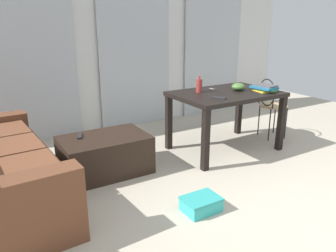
# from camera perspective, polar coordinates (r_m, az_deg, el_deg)

# --- Properties ---
(ground_plane) EXTENTS (8.22, 8.22, 0.00)m
(ground_plane) POSITION_cam_1_polar(r_m,az_deg,el_deg) (3.74, 8.69, -7.62)
(ground_plane) COLOR #B2A893
(wall_back) EXTENTS (5.78, 0.10, 2.48)m
(wall_back) POSITION_cam_1_polar(r_m,az_deg,el_deg) (5.18, -6.10, 13.77)
(wall_back) COLOR silver
(wall_back) RESTS_ON ground
(curtains) EXTENTS (4.11, 0.03, 2.21)m
(curtains) POSITION_cam_1_polar(r_m,az_deg,el_deg) (5.12, -5.64, 12.24)
(curtains) COLOR #B2B7BC
(curtains) RESTS_ON ground
(coffee_table) EXTENTS (0.91, 0.60, 0.41)m
(coffee_table) POSITION_cam_1_polar(r_m,az_deg,el_deg) (3.65, -10.76, -4.86)
(coffee_table) COLOR black
(coffee_table) RESTS_ON ground
(craft_table) EXTENTS (1.28, 0.86, 0.75)m
(craft_table) POSITION_cam_1_polar(r_m,az_deg,el_deg) (4.17, 9.89, 4.43)
(craft_table) COLOR black
(craft_table) RESTS_ON ground
(wire_chair) EXTENTS (0.37, 0.40, 0.84)m
(wire_chair) POSITION_cam_1_polar(r_m,az_deg,el_deg) (4.79, 17.14, 4.09)
(wire_chair) COLOR tan
(wire_chair) RESTS_ON ground
(bottle_near) EXTENTS (0.07, 0.07, 0.20)m
(bottle_near) POSITION_cam_1_polar(r_m,az_deg,el_deg) (4.08, 5.36, 6.93)
(bottle_near) COLOR #99332D
(bottle_near) RESTS_ON craft_table
(bowl) EXTENTS (0.17, 0.17, 0.09)m
(bowl) POSITION_cam_1_polar(r_m,az_deg,el_deg) (4.27, 11.99, 6.61)
(bowl) COLOR #477033
(bowl) RESTS_ON craft_table
(book_stack) EXTENTS (0.25, 0.33, 0.08)m
(book_stack) POSITION_cam_1_polar(r_m,az_deg,el_deg) (4.30, 16.22, 6.29)
(book_stack) COLOR gold
(book_stack) RESTS_ON craft_table
(tv_remote_on_table) EXTENTS (0.12, 0.16, 0.02)m
(tv_remote_on_table) POSITION_cam_1_polar(r_m,az_deg,el_deg) (3.78, 8.74, 4.79)
(tv_remote_on_table) COLOR #232326
(tv_remote_on_table) RESTS_ON craft_table
(scissors) EXTENTS (0.07, 0.10, 0.00)m
(scissors) POSITION_cam_1_polar(r_m,az_deg,el_deg) (4.30, 7.91, 6.31)
(scissors) COLOR #9EA0A5
(scissors) RESTS_ON craft_table
(tv_remote_primary) EXTENTS (0.09, 0.16, 0.02)m
(tv_remote_primary) POSITION_cam_1_polar(r_m,az_deg,el_deg) (3.62, -14.95, -1.70)
(tv_remote_primary) COLOR #232326
(tv_remote_primary) RESTS_ON coffee_table
(shoebox) EXTENTS (0.32, 0.24, 0.13)m
(shoebox) POSITION_cam_1_polar(r_m,az_deg,el_deg) (2.97, 5.71, -13.18)
(shoebox) COLOR #33B2AD
(shoebox) RESTS_ON ground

